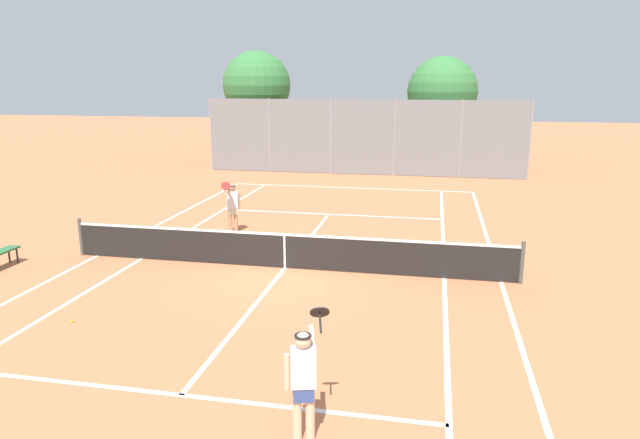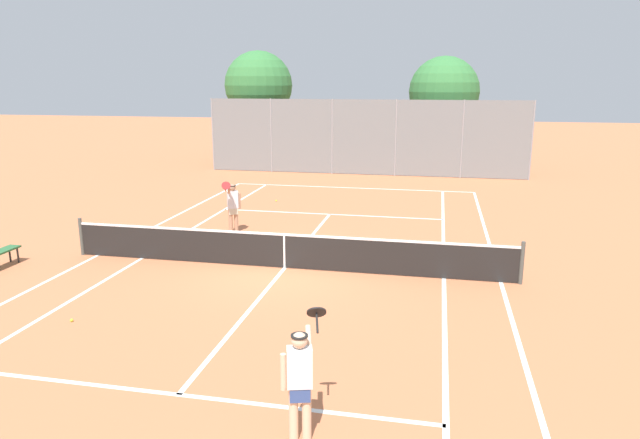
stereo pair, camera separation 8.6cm
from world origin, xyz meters
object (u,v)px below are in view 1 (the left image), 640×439
(player_near_side, at_px, (303,378))
(tree_behind_right, at_px, (443,93))
(player_far_left, at_px, (232,205))
(loose_tennis_ball_1, at_px, (72,321))
(tree_behind_left, at_px, (257,87))
(tennis_net, at_px, (285,250))
(loose_tennis_ball_2, at_px, (275,201))

(player_near_side, height_order, tree_behind_right, tree_behind_right)
(player_far_left, bearing_deg, loose_tennis_ball_1, -96.27)
(loose_tennis_ball_1, distance_m, tree_behind_left, 24.15)
(tennis_net, distance_m, player_far_left, 4.11)
(tennis_net, bearing_deg, loose_tennis_ball_1, -128.70)
(tennis_net, distance_m, loose_tennis_ball_2, 8.66)
(player_far_left, xyz_separation_m, tree_behind_right, (6.61, 15.86, 3.24))
(loose_tennis_ball_2, xyz_separation_m, tree_behind_left, (-4.12, 11.02, 4.43))
(player_near_side, xyz_separation_m, loose_tennis_ball_1, (-5.54, 2.89, -0.89))
(loose_tennis_ball_1, relative_size, tree_behind_right, 0.01)
(player_far_left, distance_m, tree_behind_left, 16.99)
(tree_behind_left, bearing_deg, loose_tennis_ball_2, -69.50)
(player_far_left, bearing_deg, player_near_side, -65.33)
(loose_tennis_ball_1, relative_size, tree_behind_left, 0.01)
(loose_tennis_ball_1, bearing_deg, player_near_side, -27.52)
(player_near_side, bearing_deg, tree_behind_left, 108.57)
(loose_tennis_ball_2, distance_m, tree_behind_right, 13.32)
(tennis_net, bearing_deg, player_near_side, -73.18)
(tree_behind_left, xyz_separation_m, tree_behind_right, (10.75, -0.24, -0.29))
(tree_behind_left, bearing_deg, tree_behind_right, -1.26)
(player_far_left, relative_size, tree_behind_right, 0.29)
(tennis_net, relative_size, tree_behind_left, 1.83)
(tree_behind_left, bearing_deg, loose_tennis_ball_1, -81.95)
(player_near_side, xyz_separation_m, loose_tennis_ball_2, (-4.75, 15.37, -0.89))
(player_far_left, relative_size, tree_behind_left, 0.27)
(player_near_side, relative_size, loose_tennis_ball_1, 26.88)
(tennis_net, height_order, player_near_side, player_near_side)
(player_far_left, relative_size, loose_tennis_ball_1, 26.88)
(player_near_side, distance_m, tree_behind_left, 28.06)
(player_far_left, height_order, tree_behind_right, tree_behind_right)
(tennis_net, bearing_deg, player_far_left, 129.06)
(loose_tennis_ball_2, bearing_deg, tennis_net, -72.54)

